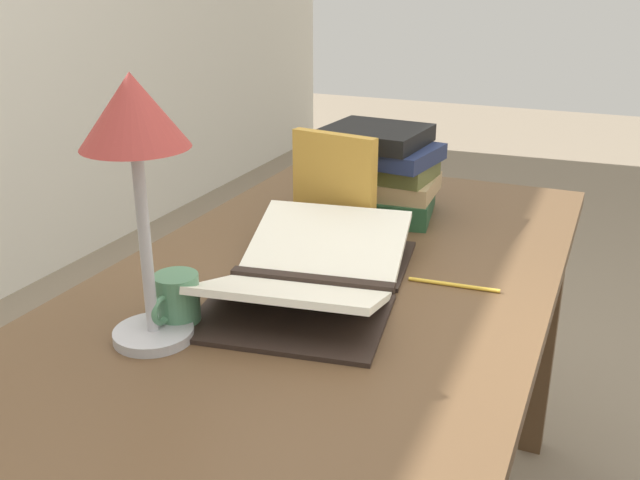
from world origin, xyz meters
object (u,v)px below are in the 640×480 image
(book_stack_tall, at_px, (374,173))
(coffee_mug, at_px, (177,300))
(open_book, at_px, (311,274))
(pencil, at_px, (454,285))
(reading_lamp, at_px, (135,136))
(book_standing_upright, at_px, (334,185))

(book_stack_tall, height_order, coffee_mug, book_stack_tall)
(open_book, relative_size, book_stack_tall, 1.81)
(open_book, relative_size, pencil, 3.30)
(book_stack_tall, xyz_separation_m, pencil, (-0.33, -0.27, -0.09))
(open_book, relative_size, reading_lamp, 1.33)
(reading_lamp, bearing_deg, book_standing_upright, -8.39)
(book_standing_upright, distance_m, pencil, 0.36)
(coffee_mug, bearing_deg, pencil, -49.39)
(open_book, height_order, pencil, open_book)
(book_standing_upright, bearing_deg, pencil, -109.51)
(book_stack_tall, distance_m, coffee_mug, 0.65)
(book_standing_upright, height_order, pencil, book_standing_upright)
(book_standing_upright, xyz_separation_m, reading_lamp, (-0.53, 0.08, 0.21))
(coffee_mug, height_order, pencil, coffee_mug)
(reading_lamp, xyz_separation_m, pencil, (0.37, -0.38, -0.31))
(coffee_mug, bearing_deg, reading_lamp, 170.79)
(open_book, height_order, book_standing_upright, book_standing_upright)
(book_standing_upright, bearing_deg, book_stack_tall, -2.01)
(book_stack_tall, bearing_deg, book_standing_upright, 168.63)
(pencil, bearing_deg, reading_lamp, 134.39)
(open_book, distance_m, book_stack_tall, 0.43)
(book_stack_tall, height_order, book_standing_upright, book_standing_upright)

